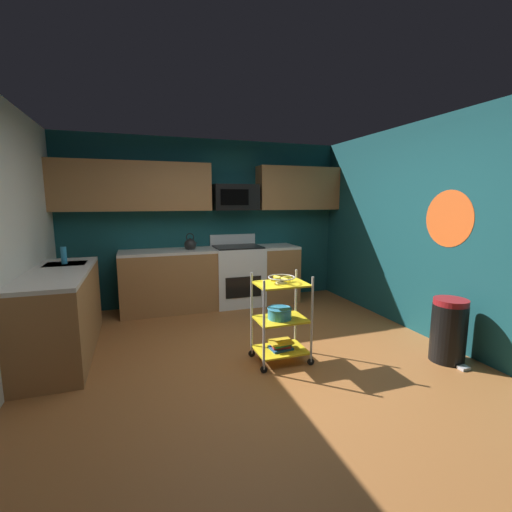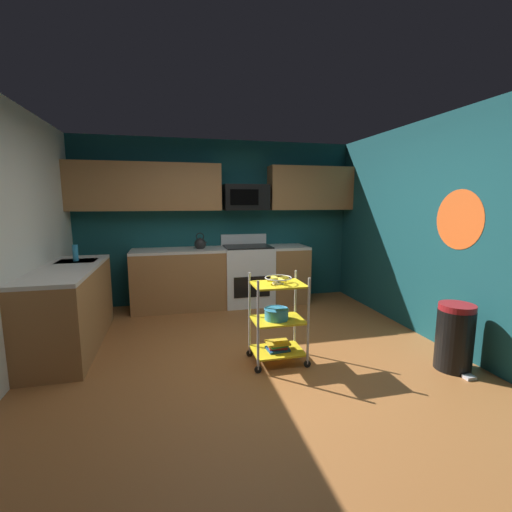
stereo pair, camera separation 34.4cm
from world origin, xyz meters
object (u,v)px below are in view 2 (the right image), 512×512
oven_range (247,274)px  mixing_bowl_large (276,314)px  microwave (246,197)px  kettle (200,244)px  book_stack (278,346)px  trash_can (455,337)px  rolling_cart (278,320)px  fruit_bowl (278,279)px  dish_soap_bottle (75,253)px

oven_range → mixing_bowl_large: (-0.16, -2.12, 0.04)m
microwave → mixing_bowl_large: 2.52m
kettle → microwave: bearing=8.4°
book_stack → trash_can: bearing=-18.5°
mixing_bowl_large → rolling_cart: bearing=-0.0°
oven_range → fruit_bowl: bearing=-93.8°
kettle → trash_can: 3.54m
rolling_cart → fruit_bowl: (0.00, 0.00, 0.42)m
trash_can → rolling_cart: bearing=161.5°
rolling_cart → dish_soap_bottle: size_ratio=4.57×
fruit_bowl → kettle: 2.20m
microwave → dish_soap_bottle: (-2.31, -0.86, -0.68)m
book_stack → trash_can: trash_can is taller
mixing_bowl_large → book_stack: mixing_bowl_large is taller
mixing_bowl_large → dish_soap_bottle: dish_soap_bottle is taller
microwave → kettle: (-0.74, -0.11, -0.70)m
kettle → trash_can: (2.24, -2.66, -0.67)m
book_stack → fruit_bowl: bearing=90.0°
kettle → dish_soap_bottle: (-1.57, -0.76, 0.02)m
dish_soap_bottle → fruit_bowl: bearing=-32.1°
book_stack → kettle: bearing=105.8°
rolling_cart → book_stack: bearing=90.0°
oven_range → microwave: bearing=90.3°
kettle → dish_soap_bottle: kettle is taller
microwave → fruit_bowl: microwave is taller
microwave → mixing_bowl_large: (-0.16, -2.22, -1.18)m
kettle → dish_soap_bottle: 1.74m
microwave → mixing_bowl_large: size_ratio=2.78×
rolling_cart → book_stack: (0.00, 0.00, -0.28)m
dish_soap_bottle → trash_can: dish_soap_bottle is taller
book_stack → kettle: kettle is taller
rolling_cart → kettle: (-0.60, 2.11, 0.54)m
fruit_bowl → trash_can: size_ratio=0.41×
kettle → oven_range: bearing=0.3°
book_stack → dish_soap_bottle: dish_soap_bottle is taller
dish_soap_bottle → trash_can: 4.32m
oven_range → kettle: kettle is taller
rolling_cart → book_stack: 0.28m
dish_soap_bottle → trash_can: size_ratio=0.30×
trash_can → mixing_bowl_large: bearing=161.6°
fruit_bowl → kettle: kettle is taller
book_stack → dish_soap_bottle: 2.70m
oven_range → dish_soap_bottle: 2.49m
fruit_bowl → kettle: (-0.60, 2.11, 0.12)m
mixing_bowl_large → trash_can: 1.76m
oven_range → dish_soap_bottle: size_ratio=5.50×
dish_soap_bottle → kettle: bearing=25.7°
fruit_bowl → mixing_bowl_large: 0.36m
kettle → rolling_cart: bearing=-74.2°
oven_range → microwave: size_ratio=1.57×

